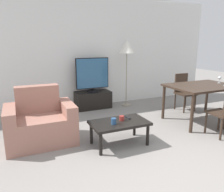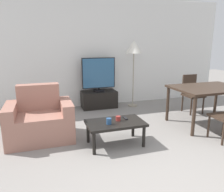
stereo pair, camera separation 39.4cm
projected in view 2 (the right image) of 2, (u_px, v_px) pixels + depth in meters
ground_plane at (164, 185)px, 2.49m from camera, size 18.00×18.00×0.00m
wall_back at (92, 53)px, 5.45m from camera, size 7.26×0.06×2.70m
armchair at (40, 121)px, 3.64m from camera, size 1.05×0.74×0.90m
tv_stand at (99, 99)px, 5.47m from camera, size 0.86×0.44×0.42m
tv at (99, 75)px, 5.32m from camera, size 0.82×0.29×0.82m
coffee_table at (115, 125)px, 3.42m from camera, size 0.90×0.53×0.38m
dining_table at (208, 91)px, 4.23m from camera, size 1.35×0.95×0.75m
dining_chair_far at (191, 92)px, 5.07m from camera, size 0.40×0.40×0.87m
floor_lamp at (134, 49)px, 5.31m from camera, size 0.40×0.40×1.65m
remote_primary at (125, 118)px, 3.56m from camera, size 0.04×0.15×0.02m
cup_white_near at (109, 121)px, 3.30m from camera, size 0.08×0.08×0.09m
cup_colored_far at (118, 118)px, 3.45m from camera, size 0.08×0.08×0.07m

